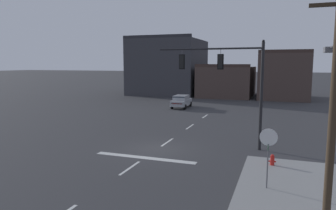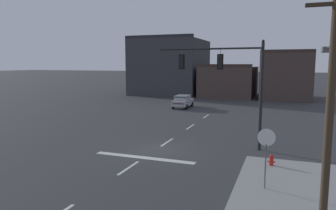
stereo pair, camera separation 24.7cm
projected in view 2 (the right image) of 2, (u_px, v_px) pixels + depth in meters
ground_plane at (157, 149)px, 20.88m from camera, size 400.00×400.00×0.00m
sidewalk_near_corner at (293, 187)px, 14.28m from camera, size 5.00×8.00×0.15m
stop_bar_paint at (144, 158)px, 19.02m from camera, size 6.40×0.50×0.01m
lane_centreline at (167, 142)px, 22.74m from camera, size 0.16×26.40×0.01m
signal_mast_near_side at (230, 76)px, 20.78m from camera, size 7.09×0.40×7.12m
stop_sign at (266, 144)px, 13.73m from camera, size 0.76×0.64×2.83m
car_lot_nearside at (183, 101)px, 40.37m from camera, size 2.07×4.52×1.61m
utility_pole at (331, 88)px, 10.12m from camera, size 2.20×2.27×8.85m
fire_hydrant at (271, 162)px, 17.10m from camera, size 0.40×0.30×0.75m
building_row at (205, 72)px, 56.23m from camera, size 30.08×12.51×10.35m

